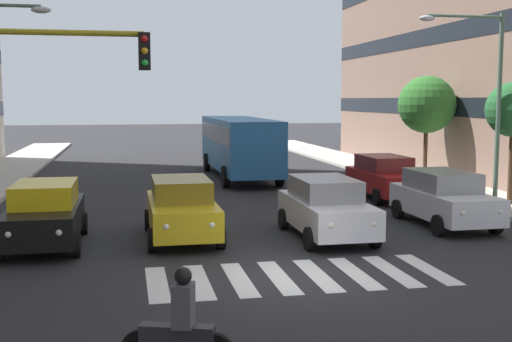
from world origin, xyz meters
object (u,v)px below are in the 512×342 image
(car_2, at_px, (182,208))
(street_tree_2, at_px, (427,105))
(car_3, at_px, (45,214))
(motorcycle_with_rider, at_px, (179,329))
(bus_behind_traffic, at_px, (239,141))
(car_row2_0, at_px, (385,177))
(car_0, at_px, (443,198))
(car_1, at_px, (326,207))
(street_lamp_left, at_px, (485,88))

(car_2, xyz_separation_m, street_tree_2, (-12.58, -10.52, 2.82))
(car_3, bearing_deg, motorcycle_with_rider, 108.05)
(bus_behind_traffic, bearing_deg, car_row2_0, 119.07)
(street_tree_2, bearing_deg, car_0, 67.01)
(car_3, bearing_deg, car_1, 176.46)
(car_2, distance_m, street_lamp_left, 11.60)
(car_1, height_order, car_2, same)
(car_3, relative_size, car_row2_0, 1.00)
(street_lamp_left, bearing_deg, motorcycle_with_rider, 44.86)
(car_1, xyz_separation_m, motorcycle_with_rider, (4.88, 8.43, -0.24))
(street_lamp_left, bearing_deg, bus_behind_traffic, -59.80)
(car_row2_0, height_order, street_tree_2, street_tree_2)
(street_tree_2, bearing_deg, car_row2_0, 49.37)
(car_3, bearing_deg, bus_behind_traffic, -118.73)
(motorcycle_with_rider, relative_size, street_tree_2, 0.33)
(car_1, xyz_separation_m, car_3, (7.78, -0.48, 0.00))
(car_0, height_order, car_1, same)
(street_lamp_left, distance_m, street_tree_2, 8.31)
(motorcycle_with_rider, bearing_deg, car_1, -120.04)
(car_0, distance_m, car_1, 4.29)
(car_0, bearing_deg, car_2, 2.19)
(car_row2_0, height_order, bus_behind_traffic, bus_behind_traffic)
(car_0, relative_size, car_2, 1.00)
(car_2, xyz_separation_m, motorcycle_with_rider, (0.80, 9.12, -0.24))
(car_row2_0, bearing_deg, car_2, 34.37)
(street_tree_2, bearing_deg, car_3, 33.37)
(car_0, xyz_separation_m, car_row2_0, (-0.34, -5.56, 0.00))
(car_2, distance_m, street_tree_2, 16.64)
(car_row2_0, bearing_deg, street_tree_2, -130.63)
(car_row2_0, height_order, motorcycle_with_rider, car_row2_0)
(car_3, height_order, motorcycle_with_rider, car_3)
(street_tree_2, bearing_deg, car_2, 39.92)
(car_0, bearing_deg, car_row2_0, -93.50)
(car_2, relative_size, street_lamp_left, 0.65)
(bus_behind_traffic, bearing_deg, car_3, 61.27)
(motorcycle_with_rider, bearing_deg, bus_behind_traffic, -101.92)
(bus_behind_traffic, height_order, street_tree_2, street_tree_2)
(street_lamp_left, relative_size, street_tree_2, 1.37)
(car_row2_0, xyz_separation_m, street_tree_2, (-3.99, -4.65, 2.82))
(car_2, bearing_deg, car_1, 170.45)
(car_row2_0, relative_size, street_lamp_left, 0.65)
(street_tree_2, bearing_deg, bus_behind_traffic, -22.19)
(motorcycle_with_rider, bearing_deg, car_2, -95.04)
(car_1, distance_m, motorcycle_with_rider, 9.74)
(car_1, relative_size, car_row2_0, 1.00)
(car_1, height_order, car_3, same)
(car_row2_0, bearing_deg, street_lamp_left, 122.75)
(bus_behind_traffic, bearing_deg, street_tree_2, 157.81)
(motorcycle_with_rider, distance_m, street_lamp_left, 16.78)
(street_tree_2, bearing_deg, street_lamp_left, 77.61)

